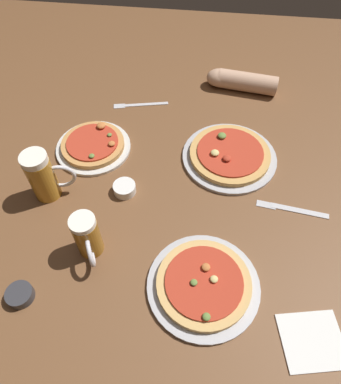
{
  "coord_description": "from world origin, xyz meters",
  "views": [
    {
      "loc": [
        0.08,
        -0.66,
        0.91
      ],
      "look_at": [
        0.0,
        0.0,
        0.02
      ],
      "focal_mm": 33.13,
      "sensor_mm": 36.0,
      "label": 1
    }
  ],
  "objects_px": {
    "napkin_folded": "(313,341)",
    "knife_right": "(292,209)",
    "pizza_plate_near": "(204,284)",
    "beer_mug_dark": "(87,237)",
    "fork_left": "(139,105)",
    "beer_mug_amber": "(43,176)",
    "pizza_plate_far": "(93,145)",
    "diner_arm": "(239,81)",
    "pizza_plate_side": "(230,155)",
    "ramekin_sauce": "(20,295)",
    "ramekin_butter": "(124,189)"
  },
  "relations": [
    {
      "from": "ramekin_sauce",
      "to": "napkin_folded",
      "type": "xyz_separation_m",
      "value": [
        0.75,
        -0.02,
        -0.01
      ]
    },
    {
      "from": "pizza_plate_side",
      "to": "napkin_folded",
      "type": "height_order",
      "value": "pizza_plate_side"
    },
    {
      "from": "napkin_folded",
      "to": "fork_left",
      "type": "bearing_deg",
      "value": 124.84
    },
    {
      "from": "pizza_plate_near",
      "to": "diner_arm",
      "type": "relative_size",
      "value": 1.06
    },
    {
      "from": "pizza_plate_side",
      "to": "diner_arm",
      "type": "relative_size",
      "value": 1.13
    },
    {
      "from": "pizza_plate_side",
      "to": "diner_arm",
      "type": "bearing_deg",
      "value": 85.91
    },
    {
      "from": "beer_mug_dark",
      "to": "ramekin_sauce",
      "type": "bearing_deg",
      "value": -133.46
    },
    {
      "from": "ramekin_sauce",
      "to": "knife_right",
      "type": "relative_size",
      "value": 0.32
    },
    {
      "from": "beer_mug_dark",
      "to": "fork_left",
      "type": "xyz_separation_m",
      "value": [
        0.03,
        0.64,
        -0.07
      ]
    },
    {
      "from": "beer_mug_amber",
      "to": "pizza_plate_side",
      "type": "bearing_deg",
      "value": 21.16
    },
    {
      "from": "beer_mug_amber",
      "to": "knife_right",
      "type": "xyz_separation_m",
      "value": [
        0.76,
        0.03,
        -0.08
      ]
    },
    {
      "from": "pizza_plate_near",
      "to": "fork_left",
      "type": "bearing_deg",
      "value": 112.6
    },
    {
      "from": "diner_arm",
      "to": "pizza_plate_far",
      "type": "bearing_deg",
      "value": -141.45
    },
    {
      "from": "beer_mug_amber",
      "to": "pizza_plate_far",
      "type": "bearing_deg",
      "value": 66.78
    },
    {
      "from": "ramekin_butter",
      "to": "fork_left",
      "type": "distance_m",
      "value": 0.43
    },
    {
      "from": "pizza_plate_near",
      "to": "ramekin_sauce",
      "type": "distance_m",
      "value": 0.48
    },
    {
      "from": "pizza_plate_far",
      "to": "ramekin_butter",
      "type": "xyz_separation_m",
      "value": [
        0.15,
        -0.17,
        -0.0
      ]
    },
    {
      "from": "pizza_plate_near",
      "to": "beer_mug_amber",
      "type": "relative_size",
      "value": 1.73
    },
    {
      "from": "knife_right",
      "to": "ramekin_butter",
      "type": "bearing_deg",
      "value": 179.28
    },
    {
      "from": "pizza_plate_near",
      "to": "ramekin_sauce",
      "type": "bearing_deg",
      "value": -169.83
    },
    {
      "from": "pizza_plate_far",
      "to": "ramekin_butter",
      "type": "relative_size",
      "value": 3.63
    },
    {
      "from": "beer_mug_amber",
      "to": "diner_arm",
      "type": "bearing_deg",
      "value": 45.79
    },
    {
      "from": "pizza_plate_near",
      "to": "ramekin_butter",
      "type": "height_order",
      "value": "pizza_plate_near"
    },
    {
      "from": "pizza_plate_near",
      "to": "beer_mug_dark",
      "type": "xyz_separation_m",
      "value": [
        -0.32,
        0.07,
        0.06
      ]
    },
    {
      "from": "fork_left",
      "to": "pizza_plate_near",
      "type": "bearing_deg",
      "value": -67.4
    },
    {
      "from": "beer_mug_dark",
      "to": "napkin_folded",
      "type": "bearing_deg",
      "value": -16.76
    },
    {
      "from": "beer_mug_dark",
      "to": "fork_left",
      "type": "distance_m",
      "value": 0.64
    },
    {
      "from": "pizza_plate_far",
      "to": "beer_mug_amber",
      "type": "bearing_deg",
      "value": -113.22
    },
    {
      "from": "beer_mug_dark",
      "to": "knife_right",
      "type": "height_order",
      "value": "beer_mug_dark"
    },
    {
      "from": "knife_right",
      "to": "diner_arm",
      "type": "xyz_separation_m",
      "value": [
        -0.17,
        0.58,
        0.03
      ]
    },
    {
      "from": "napkin_folded",
      "to": "knife_right",
      "type": "distance_m",
      "value": 0.39
    },
    {
      "from": "pizza_plate_far",
      "to": "beer_mug_dark",
      "type": "bearing_deg",
      "value": -76.6
    },
    {
      "from": "beer_mug_dark",
      "to": "napkin_folded",
      "type": "distance_m",
      "value": 0.63
    },
    {
      "from": "beer_mug_dark",
      "to": "ramekin_butter",
      "type": "xyz_separation_m",
      "value": [
        0.05,
        0.22,
        -0.06
      ]
    },
    {
      "from": "ramekin_sauce",
      "to": "pizza_plate_side",
      "type": "bearing_deg",
      "value": 46.31
    },
    {
      "from": "napkin_folded",
      "to": "diner_arm",
      "type": "relative_size",
      "value": 0.53
    },
    {
      "from": "napkin_folded",
      "to": "knife_right",
      "type": "xyz_separation_m",
      "value": [
        -0.02,
        0.39,
        -0.0
      ]
    },
    {
      "from": "ramekin_sauce",
      "to": "napkin_folded",
      "type": "relative_size",
      "value": 0.47
    },
    {
      "from": "pizza_plate_far",
      "to": "pizza_plate_side",
      "type": "relative_size",
      "value": 0.81
    },
    {
      "from": "napkin_folded",
      "to": "knife_right",
      "type": "bearing_deg",
      "value": 92.59
    },
    {
      "from": "beer_mug_dark",
      "to": "beer_mug_amber",
      "type": "height_order",
      "value": "beer_mug_amber"
    },
    {
      "from": "ramekin_butter",
      "to": "napkin_folded",
      "type": "height_order",
      "value": "ramekin_butter"
    },
    {
      "from": "ramekin_butter",
      "to": "diner_arm",
      "type": "bearing_deg",
      "value": 58.14
    },
    {
      "from": "beer_mug_dark",
      "to": "ramekin_sauce",
      "type": "xyz_separation_m",
      "value": [
        -0.15,
        -0.16,
        -0.06
      ]
    },
    {
      "from": "pizza_plate_far",
      "to": "ramekin_sauce",
      "type": "bearing_deg",
      "value": -95.93
    },
    {
      "from": "fork_left",
      "to": "diner_arm",
      "type": "height_order",
      "value": "diner_arm"
    },
    {
      "from": "pizza_plate_side",
      "to": "pizza_plate_near",
      "type": "bearing_deg",
      "value": -97.11
    },
    {
      "from": "pizza_plate_far",
      "to": "beer_mug_amber",
      "type": "height_order",
      "value": "beer_mug_amber"
    },
    {
      "from": "beer_mug_dark",
      "to": "knife_right",
      "type": "bearing_deg",
      "value": 19.76
    },
    {
      "from": "pizza_plate_near",
      "to": "diner_arm",
      "type": "xyz_separation_m",
      "value": [
        0.09,
        0.86,
        0.02
      ]
    }
  ]
}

